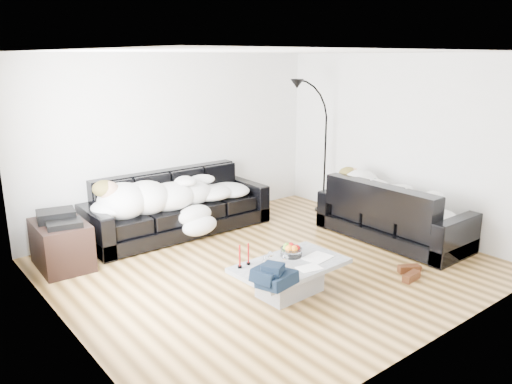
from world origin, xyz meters
TOP-DOWN VIEW (x-y plane):
  - ground at (0.00, 0.00)m, footprint 5.00×5.00m
  - wall_back at (0.00, 2.25)m, footprint 5.00×0.02m
  - wall_left at (-2.50, 0.00)m, footprint 0.02×4.50m
  - wall_right at (2.50, 0.00)m, footprint 0.02×4.50m
  - ceiling at (0.00, 0.00)m, footprint 5.00×5.00m
  - sofa_back at (-0.27, 1.80)m, footprint 2.74×0.95m
  - sofa_right at (1.97, -0.36)m, footprint 0.92×2.14m
  - sleeper_back at (-0.27, 1.75)m, footprint 2.32×0.80m
  - sleeper_right at (1.97, -0.36)m, footprint 0.77×1.83m
  - teal_cushion at (1.91, 0.30)m, footprint 0.42×0.38m
  - coffee_table at (-0.33, -0.72)m, footprint 1.27×0.77m
  - fruit_bowl at (-0.18, -0.57)m, footprint 0.25×0.25m
  - wine_glass_a at (-0.53, -0.61)m, footprint 0.08×0.08m
  - wine_glass_b at (-0.66, -0.69)m, footprint 0.08×0.08m
  - wine_glass_c at (-0.46, -0.78)m, footprint 0.08×0.08m
  - candle_left at (-0.84, -0.47)m, footprint 0.06×0.06m
  - candle_right at (-0.71, -0.46)m, footprint 0.05×0.05m
  - newspaper_a at (0.01, -0.79)m, footprint 0.35×0.29m
  - newspaper_b at (-0.26, -0.94)m, footprint 0.28×0.22m
  - navy_jacket at (-0.84, -0.98)m, footprint 0.47×0.44m
  - shoes at (1.10, -1.29)m, footprint 0.48×0.37m
  - av_cabinet at (-2.05, 1.61)m, footprint 0.61×0.87m
  - stereo at (-2.05, 1.61)m, footprint 0.50×0.42m
  - floor_lamp at (2.22, 1.24)m, footprint 0.77×0.54m

SIDE VIEW (x-z plane):
  - ground at x=0.00m, z-range 0.00..0.00m
  - shoes at x=1.10m, z-range 0.00..0.10m
  - coffee_table at x=-0.33m, z-range 0.00..0.36m
  - av_cabinet at x=-2.05m, z-range 0.00..0.58m
  - newspaper_b at x=-0.26m, z-range 0.37..0.37m
  - newspaper_a at x=0.01m, z-range 0.37..0.37m
  - sofa_right at x=1.97m, z-range 0.00..0.87m
  - fruit_bowl at x=-0.18m, z-range 0.36..0.51m
  - wine_glass_a at x=-0.53m, z-range 0.36..0.52m
  - wine_glass_c at x=-0.46m, z-range 0.36..0.53m
  - sofa_back at x=-0.27m, z-range 0.00..0.90m
  - wine_glass_b at x=-0.66m, z-range 0.36..0.53m
  - candle_right at x=-0.71m, z-range 0.36..0.61m
  - candle_left at x=-0.84m, z-range 0.36..0.62m
  - navy_jacket at x=-0.84m, z-range 0.44..0.64m
  - sleeper_right at x=1.97m, z-range 0.42..0.87m
  - stereo at x=-2.05m, z-range 0.58..0.71m
  - sleeper_back at x=-0.27m, z-range 0.42..0.88m
  - teal_cushion at x=1.91m, z-range 0.62..0.82m
  - floor_lamp at x=2.22m, z-range 0.00..1.96m
  - wall_back at x=0.00m, z-range 0.00..2.60m
  - wall_left at x=-2.50m, z-range 0.00..2.60m
  - wall_right at x=2.50m, z-range 0.00..2.60m
  - ceiling at x=0.00m, z-range 2.60..2.60m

